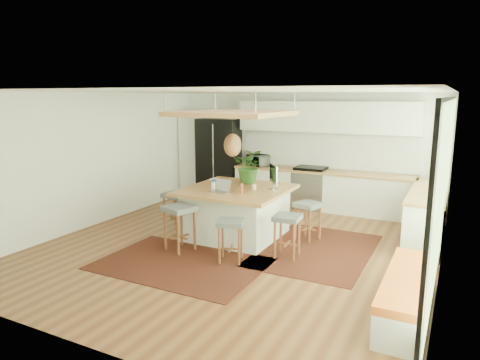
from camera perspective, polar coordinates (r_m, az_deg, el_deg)
The scene contains 35 objects.
floor at distance 7.78m, azimuth -0.36°, elevation -8.74°, with size 7.00×7.00×0.00m, color brown.
ceiling at distance 7.32m, azimuth -0.39°, elevation 11.56°, with size 7.00×7.00×0.00m, color white.
wall_back at distance 10.63m, azimuth 8.35°, elevation 3.99°, with size 6.50×6.50×0.00m, color white.
wall_front at distance 4.69m, azimuth -20.53°, elevation -5.57°, with size 6.50×6.50×0.00m, color white.
wall_left at distance 9.36m, azimuth -18.35°, elevation 2.60°, with size 7.00×7.00×0.00m, color white.
wall_right at distance 6.63m, azimuth 25.45°, elevation -1.21°, with size 7.00×7.00×0.00m, color white.
window_wall at distance 6.62m, azimuth 25.23°, elevation -0.76°, with size 0.10×6.20×2.60m, color black, non-canonical shape.
pantry at distance 11.66m, azimuth -6.09°, elevation 3.55°, with size 0.55×0.60×2.25m, color white.
back_counter_base at distance 10.32m, azimuth 10.52°, elevation -1.42°, with size 4.20×0.60×0.88m, color white.
back_counter_top at distance 10.23m, azimuth 10.61°, elevation 1.10°, with size 4.24×0.64×0.05m, color #AC6E3D.
backsplash at distance 10.45m, azimuth 11.17°, elevation 3.78°, with size 4.20×0.02×0.80m, color white.
upper_cabinets at distance 10.23m, azimuth 11.09°, elevation 8.13°, with size 4.20×0.34×0.70m, color white.
range at distance 10.38m, azimuth 9.21°, elevation -0.96°, with size 0.76×0.62×1.00m, color #A5A5AA, non-canonical shape.
right_counter_base at distance 8.79m, azimuth 23.32°, elevation -4.33°, with size 0.60×2.50×0.88m, color white.
right_counter_top at distance 8.69m, azimuth 23.55°, elevation -1.40°, with size 0.64×2.54×0.05m, color #AC6E3D.
window_bench at distance 5.83m, azimuth 21.09°, elevation -13.88°, with size 0.52×2.00×0.50m, color white, non-canonical shape.
ceiling_panel at distance 7.84m, azimuth -0.99°, elevation 6.77°, with size 1.86×1.86×0.80m, color #AC6E3D, non-canonical shape.
rug_near at distance 7.09m, azimuth -7.74°, elevation -10.83°, with size 2.60×1.80×0.01m, color black.
rug_right at distance 7.72m, azimuth 10.01°, elevation -9.03°, with size 1.80×2.60×0.01m, color black.
fridge at distance 11.25m, azimuth -2.67°, elevation 2.30°, with size 1.02×0.80×2.05m, color black, non-canonical shape.
island at distance 8.20m, azimuth -0.47°, elevation -4.29°, with size 1.85×1.85×0.93m, color #AC6E3D, non-canonical shape.
stool_near_left at distance 7.56m, azimuth -7.90°, elevation -6.60°, with size 0.47×0.47×0.79m, color #505558, non-canonical shape.
stool_near_right at distance 7.01m, azimuth -1.24°, elevation -7.94°, with size 0.41×0.41×0.69m, color #505558, non-canonical shape.
stool_right_front at distance 7.25m, azimuth 6.20°, elevation -7.35°, with size 0.42×0.42×0.71m, color #505558, non-canonical shape.
stool_right_back at distance 8.13m, azimuth 8.90°, elevation -5.36°, with size 0.42×0.42×0.71m, color #505558, non-canonical shape.
stool_left_side at distance 8.78m, azimuth -8.35°, elevation -4.11°, with size 0.44×0.44×0.74m, color #505558, non-canonical shape.
laptop at distance 7.76m, azimuth -2.73°, elevation -0.74°, with size 0.32×0.34×0.24m, color #A5A5AA, non-canonical shape.
monitor at distance 7.98m, azimuth 4.41°, elevation 0.59°, with size 0.51×0.18×0.47m, color #A5A5AA, non-canonical shape.
microwave at distance 10.72m, azimuth 2.38°, elevation 2.80°, with size 0.51×0.28×0.34m, color #A5A5AA.
island_plant at distance 8.53m, azimuth 1.27°, elevation 1.35°, with size 0.62×0.69×0.54m, color #1E4C19.
island_bowl at distance 8.71m, azimuth -3.29°, elevation -0.07°, with size 0.22×0.22×0.05m, color silver.
island_bottle_0 at distance 8.42m, azimuth -3.49°, elevation 0.00°, with size 0.07×0.07×0.19m, color #3674DB.
island_bottle_1 at distance 8.13m, azimuth -3.47°, elevation -0.39°, with size 0.07×0.07×0.19m, color white.
island_bottle_2 at distance 7.70m, azimuth 0.14°, elevation -1.02°, with size 0.07×0.07×0.19m, color brown.
island_bottle_3 at distance 7.96m, azimuth 1.92°, elevation -0.62°, with size 0.07×0.07×0.19m, color silver.
Camera 1 is at (3.36, -6.50, 2.63)m, focal length 32.50 mm.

